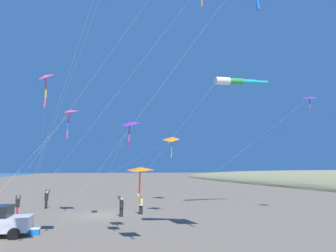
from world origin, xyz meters
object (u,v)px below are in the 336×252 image
Objects in this scene: person_bystander_far at (17,205)px; kite_delta_small_distant at (308,99)px; person_adult_flyer at (46,198)px; kite_delta_rainbow_low_near at (140,170)px; kite_delta_magenta_far_left at (45,78)px; kite_delta_striped_overhead at (130,124)px; person_child_green_jacket at (141,203)px; cooler_box at (34,232)px; kite_delta_long_streamer_right at (70,112)px; kite_windsock_black_fish_shape at (234,81)px; kite_delta_green_low_center at (171,140)px; person_child_grey_jacket at (121,205)px.

kite_delta_small_distant reaches higher than person_bystander_far.
kite_delta_rainbow_low_near is at bearing -68.03° from person_adult_flyer.
kite_delta_striped_overhead is at bearing 18.29° from kite_delta_magenta_far_left.
person_child_green_jacket is at bearing 161.45° from kite_delta_small_distant.
kite_delta_long_streamer_right is at bearing 77.86° from cooler_box.
kite_windsock_black_fish_shape is at bearing 0.79° from kite_delta_long_streamer_right.
kite_delta_rainbow_low_near is at bearing -139.53° from kite_windsock_black_fish_shape.
person_adult_flyer is at bearing 95.47° from kite_delta_magenta_far_left.
cooler_box is 23.35m from kite_windsock_black_fish_shape.
person_adult_flyer is at bearing 94.50° from cooler_box.
kite_windsock_black_fish_shape is 1.12× the size of kite_delta_green_low_center.
cooler_box is 0.07× the size of kite_delta_rainbow_low_near.
cooler_box is at bearing 154.76° from kite_delta_striped_overhead.
cooler_box is 0.35× the size of person_child_grey_jacket.
kite_delta_rainbow_low_near is (-2.07, -10.42, 3.02)m from person_child_green_jacket.
kite_delta_small_distant is (21.68, -4.90, 1.61)m from kite_delta_long_streamer_right.
kite_delta_magenta_far_left is (-7.28, -10.23, 7.91)m from person_child_green_jacket.
kite_delta_green_low_center is at bearing 126.16° from kite_delta_small_distant.
kite_delta_green_low_center reaches higher than person_child_grey_jacket.
kite_delta_small_distant is at bearing -25.65° from person_adult_flyer.
kite_delta_magenta_far_left is at bearing -166.97° from kite_delta_small_distant.
person_adult_flyer is 17.38m from kite_delta_striped_overhead.
person_bystander_far is at bearing 174.53° from kite_windsock_black_fish_shape.
person_child_grey_jacket is 0.19× the size of kite_delta_rainbow_low_near.
kite_delta_rainbow_low_near is (8.59, -12.50, 3.05)m from person_bystander_far.
kite_delta_striped_overhead is at bearing 101.45° from kite_delta_rainbow_low_near.
cooler_box is at bearing -85.50° from person_adult_flyer.
kite_delta_magenta_far_left is 23.00m from kite_delta_small_distant.
kite_delta_long_streamer_right is at bearing 167.27° from kite_delta_small_distant.
person_adult_flyer reaches higher than person_bystander_far.
kite_delta_magenta_far_left is 5.50m from kite_delta_striped_overhead.
kite_delta_long_streamer_right is (0.66, 10.07, 0.18)m from kite_delta_magenta_far_left.
cooler_box is 0.34× the size of person_child_green_jacket.
person_adult_flyer is at bearing -172.97° from kite_delta_green_low_center.
kite_delta_green_low_center is at bearing 34.84° from kite_delta_long_streamer_right.
kite_delta_small_distant reaches higher than kite_delta_rainbow_low_near.
kite_delta_small_distant reaches higher than kite_delta_magenta_far_left.
kite_delta_long_streamer_right is 9.71m from kite_delta_striped_overhead.
person_child_grey_jacket is 19.99m from kite_delta_small_distant.
person_adult_flyer is 23.72m from kite_windsock_black_fish_shape.
person_child_green_jacket is 18.61m from kite_delta_small_distant.
kite_delta_magenta_far_left reaches higher than kite_delta_rainbow_low_near.
kite_delta_rainbow_low_near reaches higher than person_adult_flyer.
kite_windsock_black_fish_shape reaches higher than person_child_green_jacket.
kite_windsock_black_fish_shape reaches higher than kite_delta_rainbow_low_near.
kite_windsock_black_fish_shape reaches higher than cooler_box.
kite_delta_striped_overhead is at bearing -145.51° from kite_windsock_black_fish_shape.
person_child_green_jacket is 0.20× the size of kite_delta_magenta_far_left.
person_child_green_jacket is 11.96m from kite_delta_green_low_center.
kite_windsock_black_fish_shape reaches higher than person_adult_flyer.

